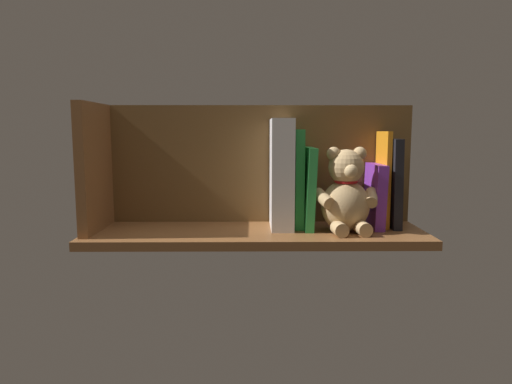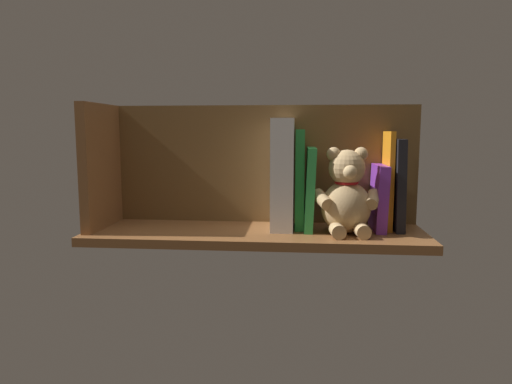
# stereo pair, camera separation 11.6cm
# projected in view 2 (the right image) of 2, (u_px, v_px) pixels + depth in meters

# --- Properties ---
(ground_plane) EXTENTS (0.85, 0.27, 0.02)m
(ground_plane) POSITION_uv_depth(u_px,v_px,m) (256.00, 234.00, 1.18)
(ground_plane) COLOR brown
(shelf_back_panel) EXTENTS (0.85, 0.02, 0.32)m
(shelf_back_panel) POSITION_uv_depth(u_px,v_px,m) (260.00, 164.00, 1.26)
(shelf_back_panel) COLOR brown
(shelf_back_panel) RESTS_ON ground_plane
(shelf_side_divider) EXTENTS (0.02, 0.21, 0.32)m
(shelf_side_divider) POSITION_uv_depth(u_px,v_px,m) (101.00, 166.00, 1.19)
(shelf_side_divider) COLOR brown
(shelf_side_divider) RESTS_ON ground_plane
(book_0) EXTENTS (0.03, 0.12, 0.23)m
(book_0) POSITION_uv_depth(u_px,v_px,m) (397.00, 185.00, 1.16)
(book_0) COLOR black
(book_0) RESTS_ON ground_plane
(book_1) EXTENTS (0.01, 0.11, 0.25)m
(book_1) POSITION_uv_depth(u_px,v_px,m) (388.00, 180.00, 1.17)
(book_1) COLOR orange
(book_1) RESTS_ON ground_plane
(book_2) EXTENTS (0.03, 0.14, 0.17)m
(book_2) POSITION_uv_depth(u_px,v_px,m) (379.00, 197.00, 1.17)
(book_2) COLOR purple
(book_2) RESTS_ON ground_plane
(teddy_bear) EXTENTS (0.17, 0.14, 0.21)m
(teddy_bear) POSITION_uv_depth(u_px,v_px,m) (347.00, 196.00, 1.12)
(teddy_bear) COLOR tan
(teddy_bear) RESTS_ON ground_plane
(book_3) EXTENTS (0.03, 0.15, 0.21)m
(book_3) POSITION_uv_depth(u_px,v_px,m) (310.00, 188.00, 1.17)
(book_3) COLOR green
(book_3) RESTS_ON ground_plane
(book_4) EXTENTS (0.02, 0.12, 0.25)m
(book_4) POSITION_uv_depth(u_px,v_px,m) (300.00, 179.00, 1.19)
(book_4) COLOR green
(book_4) RESTS_ON ground_plane
(dictionary_thick_white) EXTENTS (0.06, 0.14, 0.28)m
(dictionary_thick_white) POSITION_uv_depth(u_px,v_px,m) (283.00, 174.00, 1.18)
(dictionary_thick_white) COLOR silver
(dictionary_thick_white) RESTS_ON ground_plane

